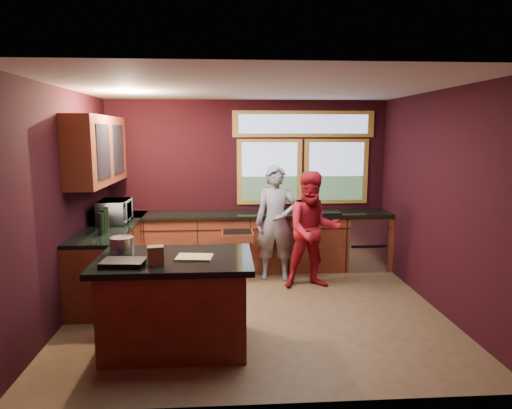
{
  "coord_description": "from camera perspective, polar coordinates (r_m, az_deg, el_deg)",
  "views": [
    {
      "loc": [
        -0.37,
        -5.39,
        2.18
      ],
      "look_at": [
        0.02,
        0.4,
        1.27
      ],
      "focal_mm": 32.0,
      "sensor_mm": 36.0,
      "label": 1
    }
  ],
  "objects": [
    {
      "name": "microwave",
      "position": [
        6.68,
        -17.25,
        -0.83
      ],
      "size": [
        0.4,
        0.59,
        0.32
      ],
      "primitive_type": "imported",
      "rotation": [
        0.0,
        0.0,
        1.59
      ],
      "color": "#999999",
      "rests_on": "left_counter"
    },
    {
      "name": "person_grey",
      "position": [
        6.8,
        2.5,
        -2.3
      ],
      "size": [
        0.67,
        0.49,
        1.71
      ],
      "primitive_type": "imported",
      "rotation": [
        0.0,
        0.0,
        -0.13
      ],
      "color": "slate",
      "rests_on": "floor"
    },
    {
      "name": "potted_plant",
      "position": [
        7.27,
        2.6,
        0.49
      ],
      "size": [
        0.33,
        0.28,
        0.36
      ],
      "primitive_type": "imported",
      "color": "#999999",
      "rests_on": "back_counter"
    },
    {
      "name": "person_red",
      "position": [
        6.47,
        7.13,
        -3.19
      ],
      "size": [
        0.84,
        0.67,
        1.65
      ],
      "primitive_type": "imported",
      "rotation": [
        0.0,
        0.0,
        0.05
      ],
      "color": "maroon",
      "rests_on": "floor"
    },
    {
      "name": "stock_pot",
      "position": [
        4.89,
        -16.41,
        -4.97
      ],
      "size": [
        0.24,
        0.24,
        0.18
      ],
      "primitive_type": "cylinder",
      "color": "#B0B0B5",
      "rests_on": "island"
    },
    {
      "name": "black_tray",
      "position": [
        4.51,
        -16.22,
        -7.0
      ],
      "size": [
        0.42,
        0.31,
        0.05
      ],
      "primitive_type": "cube",
      "rotation": [
        0.0,
        0.0,
        -0.08
      ],
      "color": "black",
      "rests_on": "island"
    },
    {
      "name": "paper_towel",
      "position": [
        7.23,
        2.86,
        0.11
      ],
      "size": [
        0.12,
        0.12,
        0.28
      ],
      "primitive_type": "cylinder",
      "color": "silver",
      "rests_on": "back_counter"
    },
    {
      "name": "paper_bag",
      "position": [
        4.43,
        -12.44,
        -6.24
      ],
      "size": [
        0.17,
        0.15,
        0.18
      ],
      "primitive_type": "cube",
      "rotation": [
        0.0,
        0.0,
        0.2
      ],
      "color": "brown",
      "rests_on": "island"
    },
    {
      "name": "cutting_board",
      "position": [
        4.61,
        -7.71,
        -6.56
      ],
      "size": [
        0.38,
        0.29,
        0.02
      ],
      "primitive_type": "cube",
      "rotation": [
        0.0,
        0.0,
        -0.11
      ],
      "color": "tan",
      "rests_on": "island"
    },
    {
      "name": "floor",
      "position": [
        5.83,
        0.04,
        -13.02
      ],
      "size": [
        4.5,
        4.5,
        0.0
      ],
      "primitive_type": "plane",
      "color": "brown",
      "rests_on": "ground"
    },
    {
      "name": "island",
      "position": [
        4.82,
        -9.97,
        -11.86
      ],
      "size": [
        1.55,
        1.05,
        0.95
      ],
      "color": "#552114",
      "rests_on": "floor"
    },
    {
      "name": "back_counter",
      "position": [
        7.32,
        0.7,
        -4.6
      ],
      "size": [
        4.5,
        0.64,
        0.93
      ],
      "color": "#552114",
      "rests_on": "floor"
    },
    {
      "name": "room_shell",
      "position": [
        5.73,
        -6.17,
        5.09
      ],
      "size": [
        4.52,
        4.02,
        2.71
      ],
      "color": "black",
      "rests_on": "ground"
    },
    {
      "name": "left_counter",
      "position": [
        6.66,
        -17.56,
        -6.37
      ],
      "size": [
        0.64,
        2.3,
        0.93
      ],
      "color": "#552114",
      "rests_on": "floor"
    }
  ]
}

